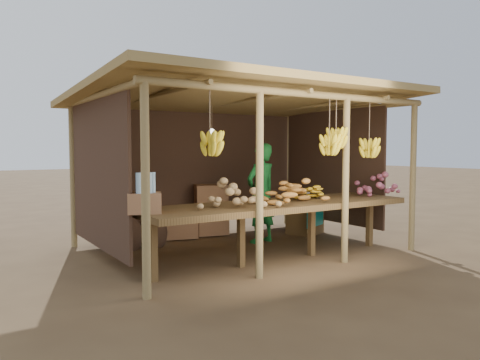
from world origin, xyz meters
TOP-DOWN VIEW (x-y plane):
  - ground at (0.00, 0.00)m, footprint 60.00×60.00m
  - stall_structure at (-0.02, -0.14)m, footprint 4.70×3.50m
  - counter at (0.00, -0.95)m, footprint 3.90×1.05m
  - potato_heap at (-0.79, -1.13)m, footprint 1.08×0.75m
  - sweet_potato_heap at (0.13, -1.10)m, footprint 1.09×0.91m
  - onion_heap at (1.90, -1.02)m, footprint 1.02×0.81m
  - banana_pile at (0.58, -0.88)m, footprint 0.62×0.50m
  - tomato_basin at (-1.90, -0.89)m, footprint 0.37×0.37m
  - bottle_box at (-1.90, -0.95)m, footprint 0.45×0.40m
  - vendor at (0.54, 0.21)m, footprint 0.65×0.49m
  - tarp_crate at (1.67, 0.43)m, footprint 0.80×0.76m
  - carton_stack at (-0.03, 1.20)m, footprint 1.25×0.58m
  - burlap_sacks at (-1.27, 0.84)m, footprint 0.85×0.44m

SIDE VIEW (x-z plane):
  - ground at x=0.00m, z-range 0.00..0.00m
  - burlap_sacks at x=-1.27m, z-range -0.04..0.56m
  - tarp_crate at x=1.67m, z-range -0.07..0.69m
  - carton_stack at x=-0.03m, z-range -0.05..0.82m
  - counter at x=0.00m, z-range 0.34..1.14m
  - vendor at x=0.54m, z-range 0.00..1.61m
  - tomato_basin at x=-1.90m, z-range 0.78..0.98m
  - banana_pile at x=0.58m, z-range 0.80..1.14m
  - bottle_box at x=-1.90m, z-range 0.75..1.21m
  - sweet_potato_heap at x=0.13m, z-range 0.80..1.16m
  - onion_heap at x=1.90m, z-range 0.80..1.16m
  - potato_heap at x=-0.79m, z-range 0.80..1.17m
  - stall_structure at x=-0.02m, z-range 0.69..3.12m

